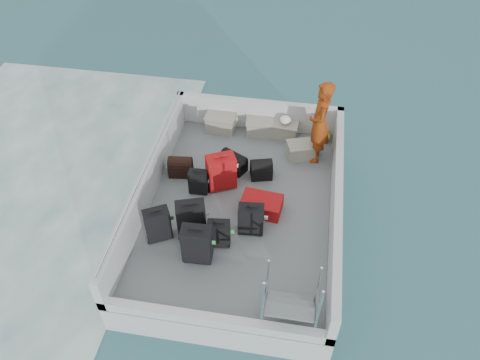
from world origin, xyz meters
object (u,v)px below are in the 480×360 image
object	(u,v)px
crate_2	(285,130)
passenger	(320,123)
suitcase_5	(221,172)
suitcase_7	(251,220)
suitcase_3	(197,244)
crate_1	(260,127)
suitcase_4	(191,219)
suitcase_2	(198,182)
crate_3	(301,151)
suitcase_0	(158,225)
suitcase_6	(219,234)
suitcase_8	(261,205)
crate_0	(221,123)

from	to	relation	value
crate_2	passenger	distance (m)	1.17
suitcase_5	suitcase_7	bearing A→B (deg)	-80.38
suitcase_3	suitcase_5	distance (m)	1.75
crate_1	crate_2	distance (m)	0.54
suitcase_4	suitcase_2	bearing A→B (deg)	78.58
suitcase_7	crate_3	bearing A→B (deg)	66.28
suitcase_3	crate_2	xyz separation A→B (m)	(1.11, 3.49, -0.21)
suitcase_2	crate_3	distance (m)	2.28
suitcase_0	passenger	distance (m)	3.68
suitcase_7	crate_2	distance (m)	2.79
suitcase_4	suitcase_3	bearing A→B (deg)	-84.79
crate_3	passenger	size ratio (longest dim) A/B	0.30
suitcase_7	crate_1	bearing A→B (deg)	89.48
suitcase_6	suitcase_0	bearing A→B (deg)	174.36
suitcase_4	crate_3	world-z (taller)	suitcase_4
suitcase_4	suitcase_8	xyz separation A→B (m)	(1.13, 0.74, -0.22)
crate_0	passenger	size ratio (longest dim) A/B	0.34
suitcase_4	suitcase_6	world-z (taller)	suitcase_4
suitcase_6	crate_1	distance (m)	3.15
suitcase_8	crate_0	distance (m)	2.54
suitcase_3	crate_2	bearing A→B (deg)	69.56
suitcase_8	crate_3	distance (m)	1.72
crate_2	crate_1	bearing A→B (deg)	180.00
suitcase_7	suitcase_4	bearing A→B (deg)	-172.99
suitcase_4	suitcase_8	bearing A→B (deg)	15.18
suitcase_7	crate_2	world-z (taller)	suitcase_7
suitcase_4	crate_3	size ratio (longest dim) A/B	1.38
suitcase_8	crate_0	world-z (taller)	crate_0
suitcase_2	crate_0	bearing A→B (deg)	87.95
suitcase_6	suitcase_5	bearing A→B (deg)	92.15
passenger	crate_1	bearing A→B (deg)	-120.06
crate_0	crate_3	bearing A→B (deg)	-19.17
crate_1	crate_3	xyz separation A→B (m)	(0.94, -0.63, -0.01)
suitcase_7	passenger	world-z (taller)	passenger
suitcase_3	crate_3	world-z (taller)	suitcase_3
suitcase_3	passenger	bearing A→B (deg)	55.35
suitcase_5	crate_3	size ratio (longest dim) A/B	1.40
suitcase_4	suitcase_5	size ratio (longest dim) A/B	0.99
suitcase_8	crate_3	bearing A→B (deg)	-14.43
suitcase_0	suitcase_5	size ratio (longest dim) A/B	0.90
suitcase_2	crate_0	size ratio (longest dim) A/B	0.85
suitcase_8	suitcase_3	bearing A→B (deg)	150.15
suitcase_3	crate_1	bearing A→B (deg)	77.91
suitcase_2	crate_1	world-z (taller)	suitcase_2
suitcase_0	suitcase_7	size ratio (longest dim) A/B	1.08
suitcase_5	crate_3	world-z (taller)	suitcase_5
suitcase_2	crate_3	bearing A→B (deg)	35.04
suitcase_5	suitcase_4	bearing A→B (deg)	-128.36
crate_3	suitcase_2	bearing A→B (deg)	-144.19
crate_0	passenger	xyz separation A→B (m)	(2.10, -0.59, 0.71)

